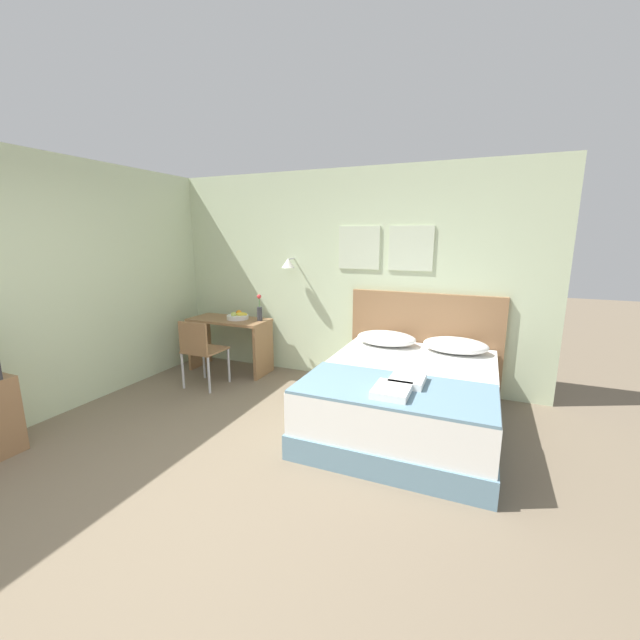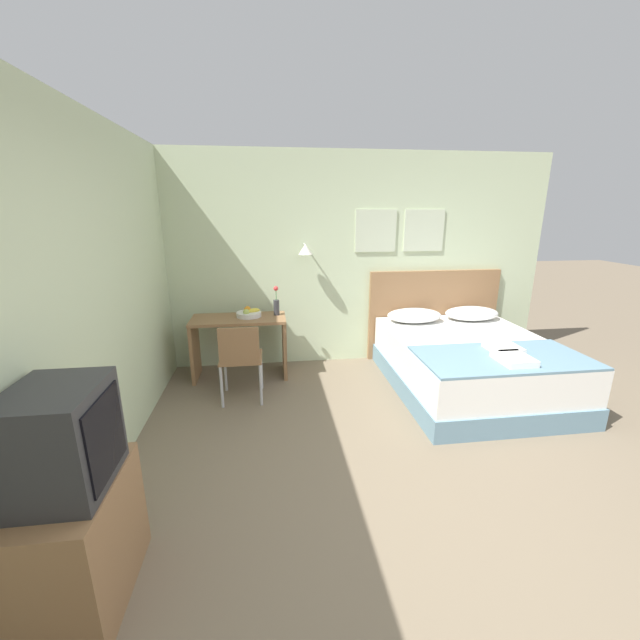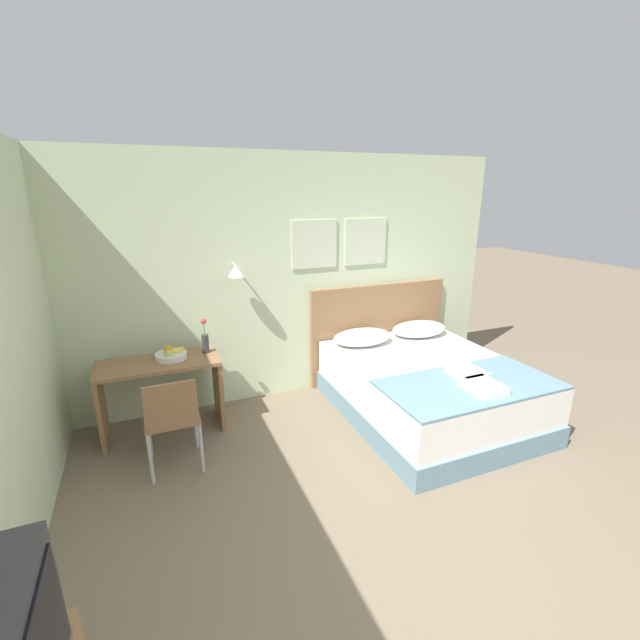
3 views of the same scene
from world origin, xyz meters
TOP-DOWN VIEW (x-y plane):
  - ground_plane at (0.00, 0.00)m, footprint 24.00×24.00m
  - wall_back at (0.01, 2.96)m, footprint 5.23×0.31m
  - wall_left at (-2.24, -0.04)m, footprint 0.06×5.93m
  - bed at (1.19, 1.85)m, footprint 1.65×2.03m
  - headboard at (1.19, 2.90)m, footprint 1.77×0.06m
  - pillow_left at (0.80, 2.60)m, footprint 0.69×0.44m
  - pillow_right at (1.57, 2.60)m, footprint 0.69×0.44m
  - throw_blanket at (1.19, 1.27)m, footprint 1.60×0.81m
  - folded_towel_near_foot at (1.27, 1.41)m, footprint 0.28×0.32m
  - folded_towel_mid_bed at (1.20, 1.13)m, footprint 0.28×0.34m
  - desk at (-1.37, 2.56)m, footprint 1.10×0.50m
  - desk_chair at (-1.32, 1.88)m, footprint 0.43×0.43m
  - fruit_bowl at (-1.25, 2.59)m, footprint 0.29×0.29m
  - flower_vase at (-0.92, 2.62)m, footprint 0.07×0.07m
  - tv_stand at (-1.99, -0.22)m, footprint 0.41×0.70m
  - television at (-1.98, -0.22)m, footprint 0.40×0.49m

SIDE VIEW (x-z plane):
  - ground_plane at x=0.00m, z-range 0.00..0.00m
  - bed at x=1.19m, z-range 0.00..0.59m
  - tv_stand at x=-1.99m, z-range 0.00..0.68m
  - desk at x=-1.37m, z-range 0.14..0.88m
  - desk_chair at x=-1.32m, z-range 0.09..0.94m
  - headboard at x=1.19m, z-range 0.00..1.19m
  - throw_blanket at x=1.19m, z-range 0.59..0.62m
  - folded_towel_near_foot at x=1.27m, z-range 0.62..0.68m
  - folded_towel_mid_bed at x=1.20m, z-range 0.62..0.68m
  - pillow_left at x=0.80m, z-range 0.59..0.75m
  - pillow_right at x=1.57m, z-range 0.59..0.75m
  - fruit_bowl at x=-1.25m, z-range 0.72..0.83m
  - flower_vase at x=-0.92m, z-range 0.69..1.04m
  - television at x=-1.98m, z-range 0.68..1.20m
  - wall_left at x=-2.24m, z-range 0.00..2.65m
  - wall_back at x=0.01m, z-range 0.01..2.66m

